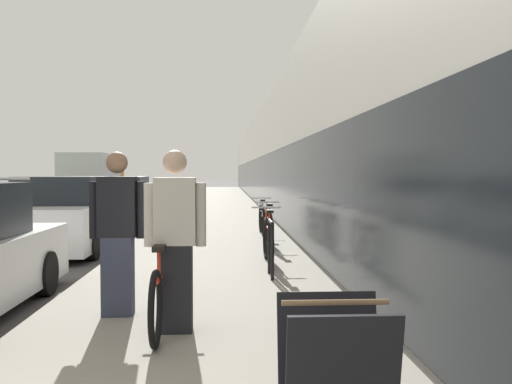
% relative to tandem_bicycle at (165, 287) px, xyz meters
% --- Properties ---
extents(sidewalk_slab, '(3.64, 70.00, 0.12)m').
position_rel_tandem_bicycle_xyz_m(sidewalk_slab, '(0.33, 18.61, -0.43)').
color(sidewalk_slab, gray).
rests_on(sidewalk_slab, ground).
extents(storefront_facade, '(10.01, 70.00, 4.54)m').
position_rel_tandem_bicycle_xyz_m(storefront_facade, '(7.17, 26.61, 1.77)').
color(storefront_facade, '#BCB7AD').
rests_on(storefront_facade, ground).
extents(tandem_bicycle, '(0.52, 2.36, 0.88)m').
position_rel_tandem_bicycle_xyz_m(tandem_bicycle, '(0.00, 0.00, 0.00)').
color(tandem_bicycle, black).
rests_on(tandem_bicycle, sidewalk_slab).
extents(person_rider, '(0.60, 0.24, 1.77)m').
position_rel_tandem_bicycle_xyz_m(person_rider, '(0.13, -0.29, 0.51)').
color(person_rider, black).
rests_on(person_rider, sidewalk_slab).
extents(person_bystander, '(0.60, 0.24, 1.78)m').
position_rel_tandem_bicycle_xyz_m(person_bystander, '(-0.55, 0.39, 0.52)').
color(person_bystander, '#33384C').
rests_on(person_bystander, sidewalk_slab).
extents(bike_rack_hoop, '(0.05, 0.60, 0.84)m').
position_rel_tandem_bicycle_xyz_m(bike_rack_hoop, '(1.30, 2.55, 0.14)').
color(bike_rack_hoop, black).
rests_on(bike_rack_hoop, sidewalk_slab).
extents(cruiser_bike_nearest, '(0.52, 1.78, 0.95)m').
position_rel_tandem_bicycle_xyz_m(cruiser_bike_nearest, '(1.35, 3.79, 0.02)').
color(cruiser_bike_nearest, black).
rests_on(cruiser_bike_nearest, sidewalk_slab).
extents(cruiser_bike_middle, '(0.52, 1.69, 0.92)m').
position_rel_tandem_bicycle_xyz_m(cruiser_bike_middle, '(1.54, 6.08, 0.01)').
color(cruiser_bike_middle, black).
rests_on(cruiser_bike_middle, sidewalk_slab).
extents(cruiser_bike_farthest, '(0.52, 1.68, 0.90)m').
position_rel_tandem_bicycle_xyz_m(cruiser_bike_farthest, '(1.54, 8.32, 0.01)').
color(cruiser_bike_farthest, black).
rests_on(cruiser_bike_farthest, sidewalk_slab).
extents(vintage_roadster_curbside, '(1.89, 4.46, 1.58)m').
position_rel_tandem_bicycle_xyz_m(vintage_roadster_curbside, '(-2.74, 6.42, 0.23)').
color(vintage_roadster_curbside, white).
rests_on(vintage_roadster_curbside, ground).
extents(parked_sedan_far, '(1.75, 4.31, 1.53)m').
position_rel_tandem_bicycle_xyz_m(parked_sedan_far, '(-2.64, 12.51, 0.21)').
color(parked_sedan_far, white).
rests_on(parked_sedan_far, ground).
extents(moving_truck, '(2.56, 7.35, 2.73)m').
position_rel_tandem_bicycle_xyz_m(moving_truck, '(-7.19, 28.47, 0.89)').
color(moving_truck, orange).
rests_on(moving_truck, ground).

